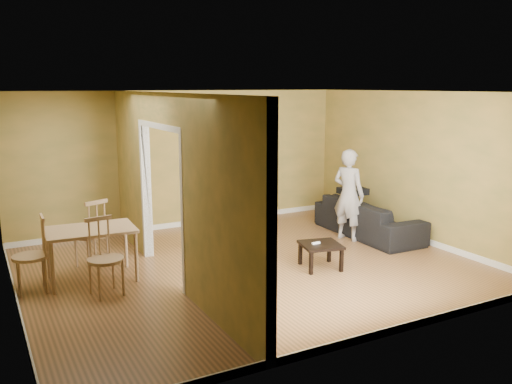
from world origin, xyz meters
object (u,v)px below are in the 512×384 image
(person, at_px, (349,187))
(chair_far, at_px, (91,233))
(bookshelf, at_px, (250,176))
(coffee_table, at_px, (321,247))
(chair_left, at_px, (30,254))
(sofa, at_px, (368,212))
(dining_table, at_px, (90,234))
(chair_near, at_px, (105,257))

(person, relative_size, chair_far, 1.80)
(bookshelf, height_order, coffee_table, bookshelf)
(coffee_table, distance_m, chair_left, 4.05)
(sofa, relative_size, dining_table, 1.89)
(coffee_table, relative_size, dining_table, 0.47)
(person, height_order, coffee_table, person)
(dining_table, bearing_deg, sofa, -0.05)
(coffee_table, bearing_deg, chair_far, 151.12)
(person, xyz_separation_m, chair_far, (-4.32, 0.60, -0.42))
(coffee_table, height_order, chair_far, chair_far)
(bookshelf, relative_size, coffee_table, 3.21)
(dining_table, bearing_deg, chair_left, -175.17)
(chair_far, bearing_deg, person, 149.79)
(sofa, height_order, chair_far, chair_far)
(person, distance_m, chair_far, 4.38)
(sofa, bearing_deg, coffee_table, 122.44)
(sofa, height_order, chair_left, chair_left)
(dining_table, height_order, chair_far, chair_far)
(coffee_table, relative_size, chair_far, 0.54)
(dining_table, relative_size, chair_near, 1.17)
(dining_table, bearing_deg, coffee_table, -19.28)
(person, height_order, dining_table, person)
(coffee_table, distance_m, dining_table, 3.32)
(chair_near, bearing_deg, coffee_table, -16.99)
(chair_left, bearing_deg, chair_far, 126.28)
(bookshelf, xyz_separation_m, dining_table, (-3.56, -2.04, -0.24))
(chair_left, distance_m, chair_near, 1.03)
(sofa, bearing_deg, chair_left, 91.89)
(sofa, height_order, dining_table, sofa)
(person, height_order, chair_far, person)
(bookshelf, relative_size, chair_near, 1.78)
(person, bearing_deg, chair_far, 60.96)
(sofa, distance_m, coffee_table, 2.10)
(sofa, height_order, coffee_table, sofa)
(chair_near, height_order, chair_far, chair_far)
(person, xyz_separation_m, chair_near, (-4.38, -0.62, -0.44))
(chair_left, bearing_deg, coffee_table, 76.61)
(bookshelf, bearing_deg, person, -67.33)
(person, distance_m, chair_near, 4.44)
(chair_far, bearing_deg, chair_near, 64.94)
(bookshelf, relative_size, chair_left, 1.78)
(person, distance_m, coffee_table, 1.79)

